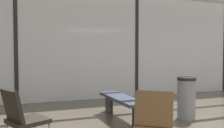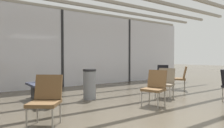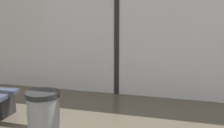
{
  "view_description": "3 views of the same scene",
  "coord_description": "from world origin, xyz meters",
  "views": [
    {
      "loc": [
        -3.21,
        -1.55,
        1.35
      ],
      "look_at": [
        -0.07,
        7.26,
        0.92
      ],
      "focal_mm": 37.97,
      "sensor_mm": 36.0,
      "label": 1
    },
    {
      "loc": [
        -2.71,
        -2.45,
        1.16
      ],
      "look_at": [
        1.79,
        4.21,
        0.93
      ],
      "focal_mm": 30.95,
      "sensor_mm": 36.0,
      "label": 2
    },
    {
      "loc": [
        1.31,
        0.03,
        1.73
      ],
      "look_at": [
        0.54,
        2.81,
        1.14
      ],
      "focal_mm": 41.17,
      "sensor_mm": 36.0,
      "label": 3
    }
  ],
  "objects": [
    {
      "name": "trash_bin",
      "position": [
        -0.17,
        2.46,
        0.43
      ],
      "size": [
        0.38,
        0.38,
        0.86
      ],
      "color": "slate",
      "rests_on": "ground"
    },
    {
      "name": "glass_curtain_wall",
      "position": [
        0.0,
        5.2,
        1.57
      ],
      "size": [
        14.0,
        0.08,
        3.13
      ],
      "primitive_type": "cube",
      "color": "silver",
      "rests_on": "ground"
    },
    {
      "name": "parked_airplane",
      "position": [
        -0.84,
        9.4,
        1.84
      ],
      "size": [
        14.22,
        3.67,
        3.67
      ],
      "color": "#B2BCD6",
      "rests_on": "ground"
    },
    {
      "name": "window_mullion_1",
      "position": [
        0.0,
        5.2,
        1.57
      ],
      "size": [
        0.1,
        0.12,
        3.13
      ],
      "primitive_type": "cube",
      "color": "black",
      "rests_on": "ground"
    }
  ]
}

